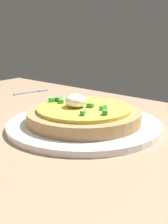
# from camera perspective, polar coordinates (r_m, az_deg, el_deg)

# --- Properties ---
(dining_table) EXTENTS (1.13, 0.75, 0.02)m
(dining_table) POSITION_cam_1_polar(r_m,az_deg,el_deg) (0.55, -5.02, -6.29)
(dining_table) COLOR #9D8162
(dining_table) RESTS_ON ground
(plate) EXTENTS (0.29, 0.29, 0.01)m
(plate) POSITION_cam_1_polar(r_m,az_deg,el_deg) (0.61, -0.00, -2.32)
(plate) COLOR white
(plate) RESTS_ON dining_table
(pizza) EXTENTS (0.21, 0.21, 0.05)m
(pizza) POSITION_cam_1_polar(r_m,az_deg,el_deg) (0.61, -0.05, -0.46)
(pizza) COLOR tan
(pizza) RESTS_ON plate
(fork) EXTENTS (0.03, 0.11, 0.00)m
(fork) POSITION_cam_1_polar(r_m,az_deg,el_deg) (0.94, -8.75, 3.57)
(fork) COLOR #B7B7BC
(fork) RESTS_ON dining_table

